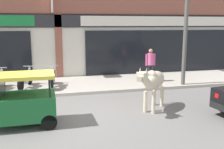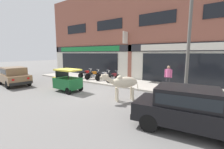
# 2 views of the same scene
# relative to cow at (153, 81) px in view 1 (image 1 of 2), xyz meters

# --- Properties ---
(ground_plane) EXTENTS (90.00, 90.00, 0.00)m
(ground_plane) POSITION_rel_cow_xyz_m (-2.81, 0.26, -1.01)
(ground_plane) COLOR slate
(sidewalk) EXTENTS (19.00, 3.48, 0.13)m
(sidewalk) POSITION_rel_cow_xyz_m (-2.81, 4.20, -0.94)
(sidewalk) COLOR #B7AFA3
(sidewalk) RESTS_ON ground
(cow) EXTENTS (1.62, 1.72, 1.61)m
(cow) POSITION_rel_cow_xyz_m (0.00, 0.00, 0.00)
(cow) COLOR beige
(cow) RESTS_ON ground
(auto_rickshaw) EXTENTS (2.00, 1.18, 1.52)m
(auto_rickshaw) POSITION_rel_cow_xyz_m (-4.18, -0.40, -0.35)
(auto_rickshaw) COLOR black
(auto_rickshaw) RESTS_ON ground
(motorcycle_2) EXTENTS (0.68, 1.78, 0.88)m
(motorcycle_2) POSITION_rel_cow_xyz_m (-4.41, 3.86, -0.49)
(motorcycle_2) COLOR black
(motorcycle_2) RESTS_ON sidewalk
(motorcycle_3) EXTENTS (0.52, 1.81, 0.88)m
(motorcycle_3) POSITION_rel_cow_xyz_m (-3.24, 3.75, -0.49)
(motorcycle_3) COLOR black
(motorcycle_3) RESTS_ON sidewalk
(pedestrian) EXTENTS (0.50, 0.32, 1.60)m
(pedestrian) POSITION_rel_cow_xyz_m (1.39, 3.69, 0.11)
(pedestrian) COLOR #2D2D33
(pedestrian) RESTS_ON sidewalk
(utility_pole) EXTENTS (0.18, 0.18, 6.21)m
(utility_pole) POSITION_rel_cow_xyz_m (2.65, 2.76, 2.23)
(utility_pole) COLOR #595651
(utility_pole) RESTS_ON sidewalk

